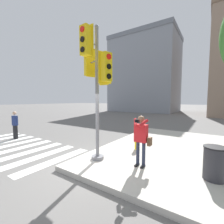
{
  "coord_description": "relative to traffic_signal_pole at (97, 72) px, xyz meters",
  "views": [
    {
      "loc": [
        3.62,
        -3.36,
        2.29
      ],
      "look_at": [
        0.69,
        1.03,
        1.86
      ],
      "focal_mm": 24.0,
      "sensor_mm": 36.0,
      "label": 1
    }
  ],
  "objects": [
    {
      "name": "person_photographer",
      "position": [
        1.52,
        0.32,
        -2.1
      ],
      "size": [
        0.58,
        0.54,
        1.63
      ],
      "color": "black",
      "rests_on": "sidewalk_corner"
    },
    {
      "name": "ground_plane",
      "position": [
        -0.29,
        -0.7,
        -3.24
      ],
      "size": [
        160.0,
        160.0,
        0.0
      ],
      "primitive_type": "plane",
      "color": "slate"
    },
    {
      "name": "building_left",
      "position": [
        -8.41,
        25.85,
        4.26
      ],
      "size": [
        12.63,
        9.78,
        14.97
      ],
      "color": "gray",
      "rests_on": "ground_plane"
    },
    {
      "name": "traffic_signal_pole",
      "position": [
        0.0,
        0.0,
        0.0
      ],
      "size": [
        1.32,
        1.33,
        4.64
      ],
      "color": "slate",
      "rests_on": "sidewalk_corner"
    },
    {
      "name": "pedestrian_distant",
      "position": [
        -6.22,
        -0.01,
        -2.38
      ],
      "size": [
        0.34,
        0.2,
        1.62
      ],
      "color": "black",
      "rests_on": "ground_plane"
    },
    {
      "name": "crosswalk_stripes",
      "position": [
        -4.62,
        -0.69,
        -3.23
      ],
      "size": [
        6.72,
        3.05,
        0.01
      ],
      "color": "silver",
      "rests_on": "ground_plane"
    },
    {
      "name": "sidewalk_corner",
      "position": [
        3.21,
        2.8,
        -3.15
      ],
      "size": [
        8.0,
        8.0,
        0.17
      ],
      "color": "#BCB7AD",
      "rests_on": "ground_plane"
    },
    {
      "name": "trash_bin",
      "position": [
        3.47,
        0.65,
        -2.62
      ],
      "size": [
        0.56,
        0.56,
        0.89
      ],
      "color": "#2D2D33",
      "rests_on": "sidewalk_corner"
    },
    {
      "name": "fire_hydrant",
      "position": [
        0.73,
        1.76,
        -2.73
      ],
      "size": [
        0.19,
        0.25,
        0.69
      ],
      "color": "yellow",
      "rests_on": "sidewalk_corner"
    }
  ]
}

